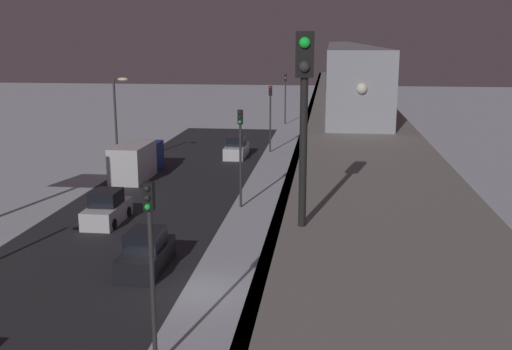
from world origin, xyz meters
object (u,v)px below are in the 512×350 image
object	(u,v)px
sedan_white_2	(236,148)
traffic_light_distant	(285,92)
sedan_white	(107,210)
traffic_light_near	(151,249)
rail_signal	(304,96)
box_truck	(137,160)
traffic_light_far	(270,109)
sedan_black	(146,254)
traffic_light_mid	(240,144)
subway_train	(343,60)

from	to	relation	value
sedan_white_2	traffic_light_distant	bearing A→B (deg)	82.72
sedan_white	traffic_light_near	world-z (taller)	traffic_light_near
rail_signal	box_truck	bearing A→B (deg)	-66.39
traffic_light_far	sedan_white_2	bearing A→B (deg)	43.99
sedan_white_2	traffic_light_far	distance (m)	5.27
sedan_black	box_truck	world-z (taller)	box_truck
traffic_light_mid	traffic_light_distant	world-z (taller)	same
subway_train	box_truck	world-z (taller)	subway_train
subway_train	rail_signal	bearing A→B (deg)	87.91
sedan_black	traffic_light_far	distance (m)	31.63
sedan_white_2	box_truck	distance (m)	11.44
box_truck	subway_train	bearing A→B (deg)	-134.75
rail_signal	traffic_light_near	world-z (taller)	rail_signal
rail_signal	traffic_light_mid	distance (m)	26.64
rail_signal	traffic_light_near	xyz separation A→B (m)	(5.07, -5.67, -5.49)
rail_signal	traffic_light_far	distance (m)	46.08
subway_train	sedan_black	xyz separation A→B (m)	(9.80, 35.73, -7.94)
rail_signal	sedan_white_2	distance (m)	44.31
sedan_white_2	traffic_light_near	world-z (taller)	traffic_light_near
traffic_light_near	traffic_light_mid	bearing A→B (deg)	-90.00
traffic_light_near	traffic_light_distant	bearing A→B (deg)	-90.00
sedan_white	subway_train	bearing A→B (deg)	-116.72
rail_signal	box_truck	xyz separation A→B (m)	(14.57, -33.34, -8.34)
subway_train	box_truck	bearing A→B (deg)	45.25
sedan_white_2	traffic_light_far	bearing A→B (deg)	43.99
box_truck	sedan_white_2	bearing A→B (deg)	-125.28
subway_train	sedan_white	size ratio (longest dim) A/B	17.78
rail_signal	traffic_light_distant	size ratio (longest dim) A/B	0.62
sedan_white_2	traffic_light_near	size ratio (longest dim) A/B	0.73
sedan_white	box_truck	xyz separation A→B (m)	(2.00, -12.06, 0.56)
sedan_white	traffic_light_distant	bearing A→B (deg)	-99.65
rail_signal	traffic_light_far	world-z (taller)	rail_signal
subway_train	sedan_white_2	distance (m)	14.53
sedan_white_2	traffic_light_distant	size ratio (longest dim) A/B	0.73
rail_signal	traffic_light_near	distance (m)	9.38
box_truck	traffic_light_near	bearing A→B (deg)	108.95
sedan_white_2	box_truck	world-z (taller)	box_truck
sedan_white_2	box_truck	xyz separation A→B (m)	(6.60, 9.33, 0.55)
sedan_black	sedan_white_2	world-z (taller)	same
sedan_white_2	traffic_light_distant	xyz separation A→B (m)	(-2.90, -22.70, 3.40)
traffic_light_distant	sedan_white_2	bearing A→B (deg)	82.72
subway_train	traffic_light_distant	distance (m)	17.54
sedan_black	traffic_light_distant	xyz separation A→B (m)	(-2.90, -51.20, 3.40)
sedan_white	traffic_light_distant	xyz separation A→B (m)	(-7.50, -44.09, 3.41)
traffic_light_mid	traffic_light_distant	xyz separation A→B (m)	(0.00, -39.79, 0.00)
sedan_white	traffic_light_far	distance (m)	25.56
box_truck	traffic_light_distant	size ratio (longest dim) A/B	1.16
sedan_white	sedan_white_2	xyz separation A→B (m)	(-4.60, -21.39, 0.01)
subway_train	box_truck	distance (m)	24.44
sedan_white	traffic_light_near	bearing A→B (deg)	115.67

